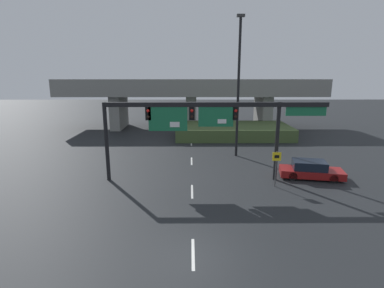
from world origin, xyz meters
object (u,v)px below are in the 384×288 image
Objects in this scene: signal_gantry at (206,118)px; highway_light_pole_near at (238,84)px; parked_sedan_near_right at (310,170)px; speed_limit_sign at (276,164)px.

signal_gantry is 7.79m from highway_light_pole_near.
signal_gantry reaches higher than parked_sedan_near_right.
signal_gantry is at bearing 163.52° from speed_limit_sign.
parked_sedan_near_right is at bearing 2.62° from signal_gantry.
highway_light_pole_near is at bearing 137.40° from parked_sedan_near_right.
signal_gantry is at bearing -166.46° from parked_sedan_near_right.
signal_gantry is 3.31× the size of parked_sedan_near_right.
speed_limit_sign is (4.84, -1.43, -3.04)m from signal_gantry.
signal_gantry is 5.89m from speed_limit_sign.
parked_sedan_near_right is at bearing 29.45° from speed_limit_sign.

